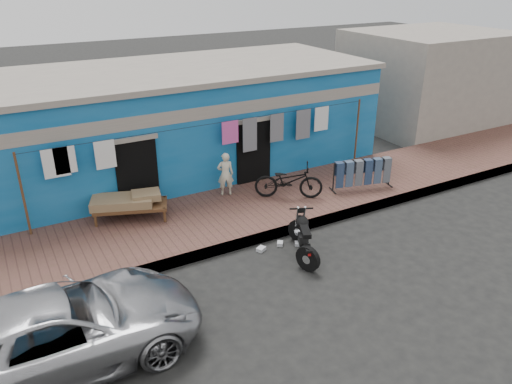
{
  "coord_description": "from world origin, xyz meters",
  "views": [
    {
      "loc": [
        -5.41,
        -7.65,
        6.18
      ],
      "look_at": [
        0.0,
        2.0,
        1.15
      ],
      "focal_mm": 35.0,
      "sensor_mm": 36.0,
      "label": 1
    }
  ],
  "objects_px": {
    "bicycle": "(289,177)",
    "jeans_rack": "(362,174)",
    "seated_person": "(225,174)",
    "charpoy": "(131,207)",
    "car": "(58,330)",
    "motorcycle": "(304,236)"
  },
  "relations": [
    {
      "from": "seated_person",
      "to": "charpoy",
      "type": "height_order",
      "value": "seated_person"
    },
    {
      "from": "seated_person",
      "to": "charpoy",
      "type": "distance_m",
      "value": 2.77
    },
    {
      "from": "car",
      "to": "charpoy",
      "type": "relative_size",
      "value": 2.32
    },
    {
      "from": "car",
      "to": "jeans_rack",
      "type": "bearing_deg",
      "value": -73.95
    },
    {
      "from": "car",
      "to": "seated_person",
      "type": "relative_size",
      "value": 3.91
    },
    {
      "from": "bicycle",
      "to": "charpoy",
      "type": "height_order",
      "value": "bicycle"
    },
    {
      "from": "seated_person",
      "to": "bicycle",
      "type": "bearing_deg",
      "value": 162.62
    },
    {
      "from": "bicycle",
      "to": "jeans_rack",
      "type": "height_order",
      "value": "bicycle"
    },
    {
      "from": "bicycle",
      "to": "jeans_rack",
      "type": "relative_size",
      "value": 0.98
    },
    {
      "from": "charpoy",
      "to": "motorcycle",
      "type": "bearing_deg",
      "value": -47.55
    },
    {
      "from": "seated_person",
      "to": "jeans_rack",
      "type": "height_order",
      "value": "seated_person"
    },
    {
      "from": "motorcycle",
      "to": "charpoy",
      "type": "bearing_deg",
      "value": 157.26
    },
    {
      "from": "seated_person",
      "to": "jeans_rack",
      "type": "xyz_separation_m",
      "value": [
        3.65,
        -1.52,
        -0.18
      ]
    },
    {
      "from": "jeans_rack",
      "to": "motorcycle",
      "type": "bearing_deg",
      "value": -150.0
    },
    {
      "from": "bicycle",
      "to": "motorcycle",
      "type": "xyz_separation_m",
      "value": [
        -1.14,
        -2.44,
        -0.34
      ]
    },
    {
      "from": "motorcycle",
      "to": "charpoy",
      "type": "distance_m",
      "value": 4.53
    },
    {
      "from": "car",
      "to": "bicycle",
      "type": "height_order",
      "value": "bicycle"
    },
    {
      "from": "seated_person",
      "to": "bicycle",
      "type": "xyz_separation_m",
      "value": [
        1.45,
        -1.02,
        -0.02
      ]
    },
    {
      "from": "seated_person",
      "to": "motorcycle",
      "type": "bearing_deg",
      "value": 112.83
    },
    {
      "from": "car",
      "to": "seated_person",
      "type": "distance_m",
      "value": 6.77
    },
    {
      "from": "seated_person",
      "to": "jeans_rack",
      "type": "bearing_deg",
      "value": 175.24
    },
    {
      "from": "motorcycle",
      "to": "jeans_rack",
      "type": "xyz_separation_m",
      "value": [
        3.35,
        1.94,
        0.19
      ]
    }
  ]
}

